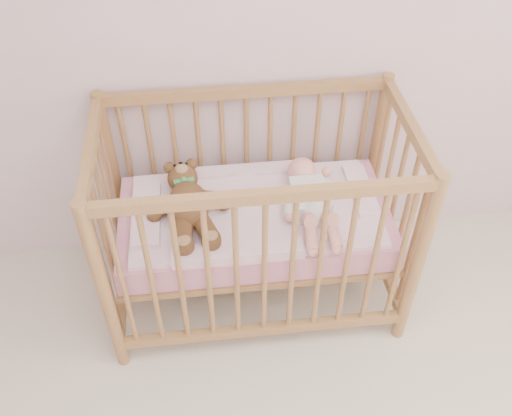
{
  "coord_description": "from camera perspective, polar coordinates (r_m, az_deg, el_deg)",
  "views": [
    {
      "loc": [
        -0.39,
        -0.24,
        2.33
      ],
      "look_at": [
        -0.18,
        1.55,
        0.62
      ],
      "focal_mm": 40.0,
      "sensor_mm": 36.0,
      "label": 1
    }
  ],
  "objects": [
    {
      "name": "blanket",
      "position": [
        2.56,
        -0.13,
        -0.21
      ],
      "size": [
        1.1,
        0.58,
        0.06
      ],
      "primitive_type": null,
      "color": "#F8AAC4",
      "rests_on": "mattress"
    },
    {
      "name": "crib",
      "position": [
        2.6,
        -0.13,
        -1.16
      ],
      "size": [
        1.36,
        0.76,
        1.0
      ],
      "primitive_type": null,
      "color": "#AC8849",
      "rests_on": "floor"
    },
    {
      "name": "teddy_bear",
      "position": [
        2.48,
        -6.72,
        0.36
      ],
      "size": [
        0.46,
        0.6,
        0.15
      ],
      "primitive_type": null,
      "rotation": [
        0.0,
        0.0,
        0.13
      ],
      "color": "brown",
      "rests_on": "blanket"
    },
    {
      "name": "baby",
      "position": [
        2.53,
        5.41,
        1.15
      ],
      "size": [
        0.31,
        0.6,
        0.14
      ],
      "primitive_type": null,
      "rotation": [
        0.0,
        0.0,
        0.03
      ],
      "color": "white",
      "rests_on": "blanket"
    },
    {
      "name": "mattress",
      "position": [
        2.61,
        -0.13,
        -1.4
      ],
      "size": [
        1.22,
        0.62,
        0.13
      ],
      "primitive_type": "cube",
      "color": "pink",
      "rests_on": "crib"
    }
  ]
}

